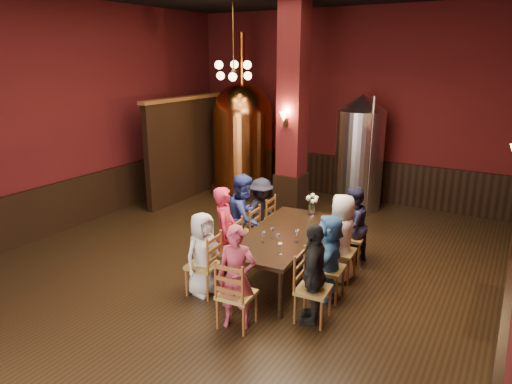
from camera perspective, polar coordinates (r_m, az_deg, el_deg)
The scene contains 37 objects.
room at distance 6.97m, azimuth -3.47°, elevation 7.08°, with size 10.00×10.02×4.50m.
wainscot_right at distance 6.39m, azimuth 28.66°, elevation -12.63°, with size 0.08×9.90×1.00m, color black.
wainscot_back at distance 11.69m, azimuth 10.41°, elevation 1.99°, with size 7.90×0.08×1.00m, color black.
wainscot_left at distance 10.09m, azimuth -22.28°, elevation -1.36°, with size 0.08×9.90×1.00m, color black.
column at distance 9.52m, azimuth 4.59°, elevation 9.63°, with size 0.58×0.58×4.50m, color #480F11.
partition at distance 11.56m, azimuth -7.69°, elevation 5.51°, with size 0.22×3.50×2.40m, color black.
pendant_cluster at distance 10.29m, azimuth -2.82°, elevation 14.94°, with size 0.90×0.90×1.70m, color #A57226, non-canonical shape.
sconce_column at distance 9.26m, azimuth 3.75°, elevation 9.14°, with size 0.20×0.20×0.36m, color black, non-canonical shape.
dining_table at distance 7.20m, azimuth 3.38°, elevation -5.56°, with size 1.21×2.48×0.75m.
chair_0 at distance 6.83m, azimuth -6.61°, elevation -9.00°, with size 0.46×0.46×0.92m, color brown, non-canonical shape.
person_0 at distance 6.76m, azimuth -6.66°, elevation -7.69°, with size 0.62×0.40×1.26m, color silver.
chair_1 at distance 7.35m, azimuth -3.83°, elevation -6.99°, with size 0.46×0.46×0.92m, color brown, non-canonical shape.
person_1 at distance 7.25m, azimuth -3.87°, elevation -4.99°, with size 0.54×0.35×1.47m, color #CE2342.
chair_2 at distance 7.89m, azimuth -1.47°, elevation -5.27°, with size 0.46×0.46×0.92m, color brown, non-canonical shape.
person_2 at distance 7.78m, azimuth -1.49°, elevation -3.22°, with size 0.74×0.36×1.52m, color navy.
chair_3 at distance 8.45m, azimuth 0.60°, elevation -3.74°, with size 0.46×0.46×0.92m, color brown, non-canonical shape.
person_3 at distance 8.39m, azimuth 0.60°, elevation -2.56°, with size 0.83×0.48×1.29m, color black.
chair_4 at distance 6.18m, azimuth 7.18°, elevation -11.95°, with size 0.46×0.46×0.92m, color brown, non-canonical shape.
person_4 at distance 6.07m, azimuth 7.26°, elevation -10.04°, with size 0.81×0.34×1.38m, color black.
chair_5 at distance 6.75m, azimuth 9.03°, elevation -9.43°, with size 0.46×0.46×0.92m, color brown, non-canonical shape.
person_5 at distance 6.67m, azimuth 9.11°, elevation -8.00°, with size 1.20×0.38×1.29m, color teal.
chair_6 at distance 7.33m, azimuth 10.55°, elevation -7.33°, with size 0.46×0.46×0.92m, color brown, non-canonical shape.
person_6 at distance 7.24m, azimuth 10.65°, elevation -5.61°, with size 0.68×0.44×1.40m, color beige.
chair_7 at distance 7.93m, azimuth 11.85°, elevation -5.52°, with size 0.46×0.46×0.92m, color brown, non-canonical shape.
person_7 at distance 7.86m, azimuth 11.94°, elevation -4.10°, with size 0.65×0.32×1.34m, color #1D1D3B.
chair_8 at distance 6.03m, azimuth -2.42°, elevation -12.61°, with size 0.46×0.46×0.92m, color brown, non-canonical shape.
person_8 at distance 5.92m, azimuth -2.45°, elevation -10.64°, with size 0.51×0.33×1.39m, color #A6374B.
copper_kettle at distance 11.55m, azimuth -1.68°, elevation 6.83°, with size 1.93×1.93×3.94m.
steel_vessel at distance 10.64m, azimuth 12.81°, elevation 4.84°, with size 1.19×1.19×2.60m.
rose_vase at distance 7.93m, azimuth 6.99°, elevation -1.15°, with size 0.22×0.22×0.38m.
wine_glass_0 at distance 6.86m, azimuth 5.12°, elevation -5.41°, with size 0.07×0.07×0.17m, color white, non-canonical shape.
wine_glass_1 at distance 6.81m, azimuth 5.05°, elevation -5.57°, with size 0.07×0.07×0.17m, color white, non-canonical shape.
wine_glass_2 at distance 6.38m, azimuth 2.97°, elevation -7.12°, with size 0.07×0.07×0.17m, color white, non-canonical shape.
wine_glass_3 at distance 6.77m, azimuth 0.96°, elevation -5.65°, with size 0.07×0.07×0.17m, color white, non-canonical shape.
wine_glass_4 at distance 6.70m, azimuth 2.75°, elevation -5.92°, with size 0.07×0.07×0.17m, color white, non-canonical shape.
wine_glass_5 at distance 6.91m, azimuth 2.08°, elevation -5.19°, with size 0.07×0.07×0.17m, color white, non-canonical shape.
wine_glass_6 at distance 7.46m, azimuth 6.96°, elevation -3.63°, with size 0.07×0.07×0.17m, color white, non-canonical shape.
Camera 1 is at (3.86, -5.69, 3.40)m, focal length 32.00 mm.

